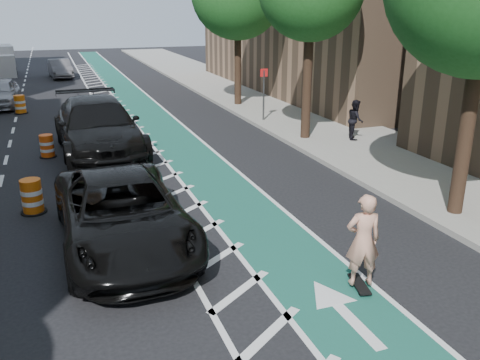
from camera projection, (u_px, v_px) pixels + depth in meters
name	position (u px, v px, depth m)	size (l,w,h in m)	color
ground	(147.00, 271.00, 10.34)	(120.00, 120.00, 0.00)	black
bike_lane	(176.00, 142.00, 20.20)	(2.00, 90.00, 0.01)	#16503B
buffer_strip	(138.00, 145.00, 19.70)	(1.40, 90.00, 0.01)	silver
sidewalk_right	(321.00, 127.00, 22.30)	(5.00, 90.00, 0.15)	gray
curb_right	(270.00, 132.00, 21.50)	(0.12, 90.00, 0.16)	gray
sign_post	(264.00, 94.00, 23.04)	(0.35, 0.08, 2.47)	#4C4C4C
skateboard	(359.00, 284.00, 9.69)	(0.40, 0.82, 0.11)	black
skateboarder	(363.00, 240.00, 9.39)	(0.66, 0.43, 1.81)	tan
suv_near	(122.00, 213.00, 11.18)	(2.65, 5.75, 1.60)	black
suv_far	(98.00, 127.00, 18.30)	(2.76, 6.80, 1.97)	black
car_grey	(60.00, 69.00, 38.20)	(1.44, 4.12, 1.36)	#5E5D62
pedestrian	(355.00, 120.00, 19.84)	(0.75, 0.59, 1.54)	black
barrel_a	(32.00, 197.00, 13.15)	(0.66, 0.66, 0.91)	#D5590B
barrel_b	(47.00, 147.00, 18.06)	(0.60, 0.60, 0.81)	#EE4F0C
barrel_c	(20.00, 105.00, 25.48)	(0.67, 0.67, 0.91)	orange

